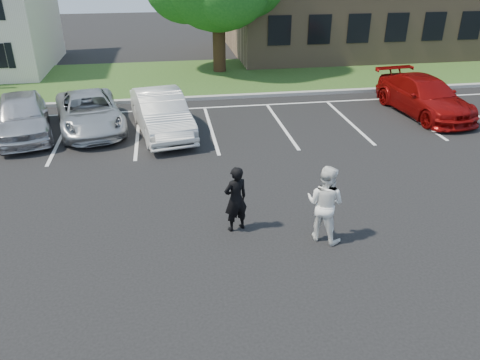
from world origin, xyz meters
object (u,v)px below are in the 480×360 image
object	(u,v)px
car_red_compact	(424,96)
car_silver_west	(22,116)
car_silver_minivan	(89,112)
man_white_shirt	(325,204)
car_white_sedan	(161,113)
man_black_suit	(236,199)

from	to	relation	value
car_red_compact	car_silver_west	bearing A→B (deg)	173.85
car_silver_west	car_silver_minivan	xyz separation A→B (m)	(2.35, 0.34, -0.10)
man_white_shirt	car_white_sedan	size ratio (longest dim) A/B	0.40
man_black_suit	car_red_compact	distance (m)	11.95
man_black_suit	car_white_sedan	bearing A→B (deg)	-97.32
car_silver_west	car_white_sedan	distance (m)	5.10
man_white_shirt	car_red_compact	size ratio (longest dim) A/B	0.37
car_silver_west	car_silver_minivan	world-z (taller)	car_silver_west
car_silver_west	car_silver_minivan	bearing A→B (deg)	-6.01
man_white_shirt	car_silver_west	world-z (taller)	man_white_shirt
car_silver_minivan	car_red_compact	size ratio (longest dim) A/B	0.94
car_silver_minivan	man_white_shirt	bearing A→B (deg)	-66.44
car_white_sedan	car_red_compact	world-z (taller)	car_white_sedan
car_silver_west	car_white_sedan	bearing A→B (deg)	-20.36
man_white_shirt	car_red_compact	distance (m)	11.04
man_black_suit	car_silver_west	distance (m)	10.25
car_silver_west	car_red_compact	world-z (taller)	car_silver_west
car_silver_west	car_silver_minivan	distance (m)	2.38
man_white_shirt	car_white_sedan	distance (m)	8.69
car_white_sedan	car_red_compact	bearing A→B (deg)	-7.58
car_silver_minivan	car_white_sedan	bearing A→B (deg)	-30.90
man_white_shirt	car_red_compact	xyz separation A→B (m)	(7.15, 8.42, -0.20)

